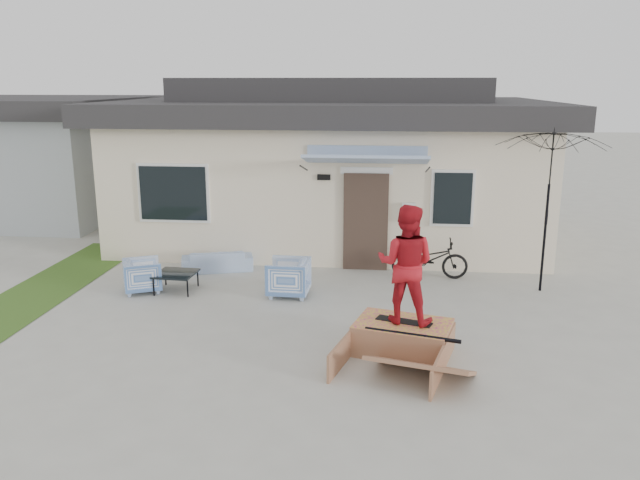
# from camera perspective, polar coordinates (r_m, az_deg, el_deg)

# --- Properties ---
(ground) EXTENTS (90.00, 90.00, 0.00)m
(ground) POSITION_cam_1_polar(r_m,az_deg,el_deg) (9.72, -2.92, -10.00)
(ground) COLOR #A7A69B
(ground) RESTS_ON ground
(grass_strip) EXTENTS (1.40, 8.00, 0.01)m
(grass_strip) POSITION_cam_1_polar(r_m,az_deg,el_deg) (13.24, -24.38, -4.63)
(grass_strip) COLOR #31561D
(grass_strip) RESTS_ON ground
(house) EXTENTS (10.80, 8.49, 4.10)m
(house) POSITION_cam_1_polar(r_m,az_deg,el_deg) (16.94, 1.21, 7.21)
(house) COLOR beige
(house) RESTS_ON ground
(neighbor_house) EXTENTS (8.60, 7.60, 3.50)m
(neighbor_house) POSITION_cam_1_polar(r_m,az_deg,el_deg) (22.34, -26.46, 7.01)
(neighbor_house) COLOR #A8B2B7
(neighbor_house) RESTS_ON ground
(loveseat) EXTENTS (1.57, 0.86, 0.59)m
(loveseat) POSITION_cam_1_polar(r_m,az_deg,el_deg) (13.82, -9.24, -1.51)
(loveseat) COLOR #4370B7
(loveseat) RESTS_ON ground
(armchair_left) EXTENTS (0.87, 0.89, 0.70)m
(armchair_left) POSITION_cam_1_polar(r_m,az_deg,el_deg) (12.73, -15.69, -2.95)
(armchair_left) COLOR #4370B7
(armchair_left) RESTS_ON ground
(armchair_right) EXTENTS (0.73, 0.78, 0.78)m
(armchair_right) POSITION_cam_1_polar(r_m,az_deg,el_deg) (12.03, -2.88, -3.23)
(armchair_right) COLOR #4370B7
(armchair_right) RESTS_ON ground
(coffee_table) EXTENTS (0.79, 0.79, 0.37)m
(coffee_table) POSITION_cam_1_polar(r_m,az_deg,el_deg) (12.64, -12.82, -3.69)
(coffee_table) COLOR black
(coffee_table) RESTS_ON ground
(bicycle) EXTENTS (1.57, 0.55, 1.00)m
(bicycle) POSITION_cam_1_polar(r_m,az_deg,el_deg) (13.24, 9.87, -1.30)
(bicycle) COLOR black
(bicycle) RESTS_ON ground
(patio_umbrella) EXTENTS (2.53, 2.44, 2.20)m
(patio_umbrella) POSITION_cam_1_polar(r_m,az_deg,el_deg) (12.71, 19.81, 3.20)
(patio_umbrella) COLOR black
(patio_umbrella) RESTS_ON ground
(skate_ramp) EXTENTS (1.81, 2.14, 0.46)m
(skate_ramp) POSITION_cam_1_polar(r_m,az_deg,el_deg) (9.69, 7.45, -8.71)
(skate_ramp) COLOR #8F5D41
(skate_ramp) RESTS_ON ground
(skateboard) EXTENTS (0.87, 0.48, 0.05)m
(skateboard) POSITION_cam_1_polar(r_m,az_deg,el_deg) (9.64, 7.57, -7.20)
(skateboard) COLOR black
(skateboard) RESTS_ON skate_ramp
(skater) EXTENTS (1.00, 0.85, 1.77)m
(skater) POSITION_cam_1_polar(r_m,az_deg,el_deg) (9.35, 7.75, -1.97)
(skater) COLOR red
(skater) RESTS_ON skateboard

